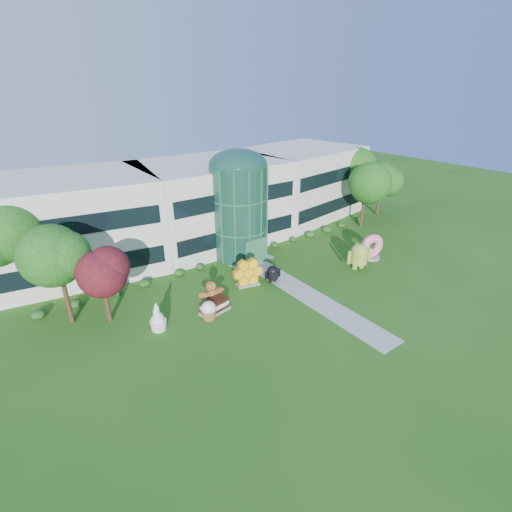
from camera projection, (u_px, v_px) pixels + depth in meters
ground at (316, 300)px, 32.44m from camera, size 140.00×140.00×0.00m
building at (211, 201)px, 43.71m from camera, size 46.00×15.00×9.30m
atrium at (239, 212)px, 39.20m from camera, size 6.00×6.00×9.80m
walkway at (301, 291)px, 33.90m from camera, size 2.40×20.00×0.04m
tree_red at (104, 288)px, 28.43m from camera, size 4.00×4.00×6.00m
trees_backdrop at (234, 216)px, 40.23m from camera, size 52.00×8.00×8.40m
android_green at (359, 254)px, 37.44m from camera, size 3.22×2.63×3.16m
android_black at (273, 273)px, 35.04m from camera, size 1.92×1.45×1.97m
donut at (371, 246)px, 39.86m from camera, size 2.92×1.97×2.78m
gingerbread at (211, 294)px, 31.09m from camera, size 2.66×1.23×2.38m
ice_cream_sandwich at (215, 306)px, 30.55m from camera, size 2.70×1.73×1.11m
honeycomb at (248, 273)px, 34.42m from camera, size 3.27×1.78×2.43m
froyo at (157, 316)px, 28.10m from camera, size 1.63×1.63×2.34m
cupcake at (209, 310)px, 29.61m from camera, size 1.69×1.69×1.56m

